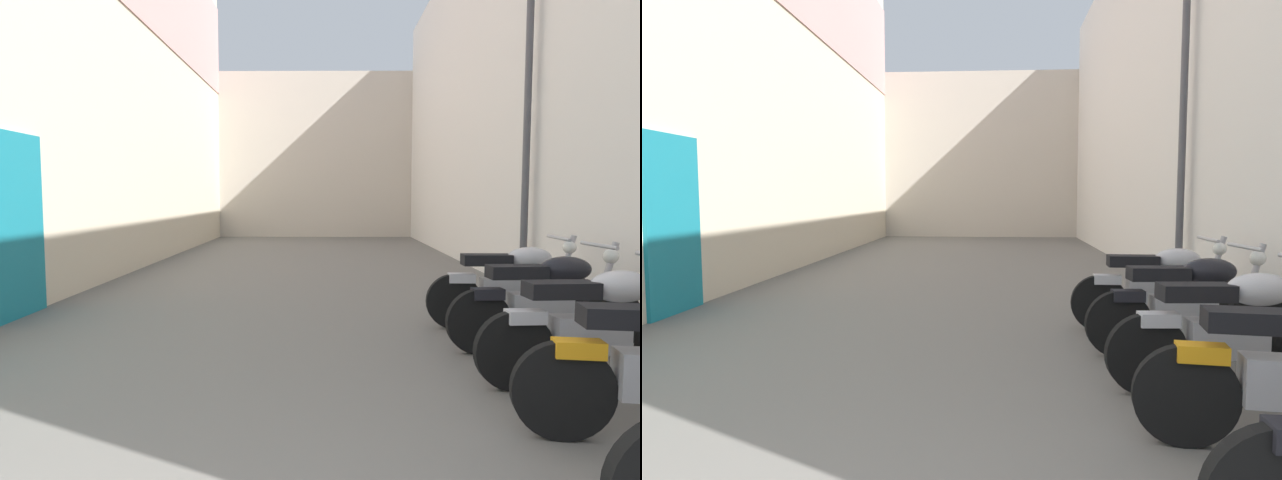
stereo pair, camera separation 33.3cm
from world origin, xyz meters
TOP-DOWN VIEW (x-y plane):
  - ground_plane at (0.00, 7.08)m, footprint 34.17×34.17m
  - building_left at (-3.52, 9.05)m, footprint 0.45×18.17m
  - building_right at (3.53, 9.08)m, footprint 0.45×18.17m
  - building_far_end at (0.00, 19.17)m, footprint 9.66×2.00m
  - motorcycle_third at (2.39, 3.23)m, footprint 1.85×0.58m
  - motorcycle_fourth at (2.39, 4.17)m, footprint 1.85×0.58m
  - motorcycle_fifth at (2.39, 5.08)m, footprint 1.85×0.58m
  - street_lamp at (3.09, 6.96)m, footprint 0.79×0.18m

SIDE VIEW (x-z plane):
  - ground_plane at x=0.00m, z-range 0.00..0.00m
  - motorcycle_third at x=2.39m, z-range -0.02..1.02m
  - motorcycle_fourth at x=2.39m, z-range -0.02..1.02m
  - motorcycle_fifth at x=2.39m, z-range -0.02..1.02m
  - street_lamp at x=3.09m, z-range 0.40..5.05m
  - building_far_end at x=0.00m, z-range 0.00..5.68m
  - building_right at x=3.53m, z-range 0.00..7.01m
  - building_left at x=-3.52m, z-range 0.04..8.82m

